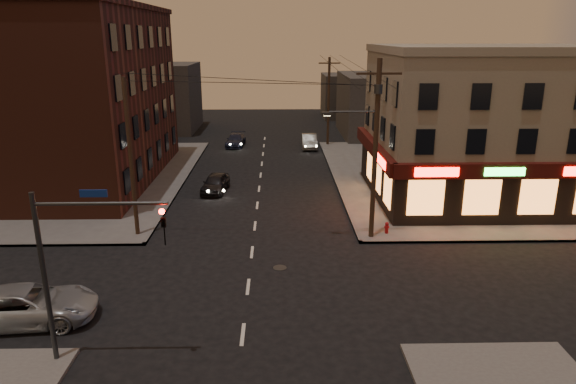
{
  "coord_description": "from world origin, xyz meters",
  "views": [
    {
      "loc": [
        1.4,
        -21.7,
        11.29
      ],
      "look_at": [
        1.97,
        4.69,
        3.2
      ],
      "focal_mm": 32.0,
      "sensor_mm": 36.0,
      "label": 1
    }
  ],
  "objects_px": {
    "sedan_mid": "(309,141)",
    "sedan_far": "(236,140)",
    "suv_cross": "(27,305)",
    "sedan_near": "(215,183)",
    "fire_hydrant": "(387,227)"
  },
  "relations": [
    {
      "from": "suv_cross",
      "to": "sedan_near",
      "type": "distance_m",
      "value": 19.04
    },
    {
      "from": "sedan_mid",
      "to": "fire_hydrant",
      "type": "relative_size",
      "value": 6.32
    },
    {
      "from": "sedan_near",
      "to": "fire_hydrant",
      "type": "relative_size",
      "value": 5.81
    },
    {
      "from": "sedan_mid",
      "to": "sedan_far",
      "type": "xyz_separation_m",
      "value": [
        -7.74,
        1.14,
        -0.09
      ]
    },
    {
      "from": "sedan_mid",
      "to": "suv_cross",
      "type": "bearing_deg",
      "value": -111.07
    },
    {
      "from": "sedan_far",
      "to": "suv_cross",
      "type": "bearing_deg",
      "value": -95.2
    },
    {
      "from": "sedan_near",
      "to": "sedan_mid",
      "type": "distance_m",
      "value": 17.38
    },
    {
      "from": "sedan_far",
      "to": "fire_hydrant",
      "type": "height_order",
      "value": "sedan_far"
    },
    {
      "from": "suv_cross",
      "to": "sedan_far",
      "type": "relative_size",
      "value": 1.27
    },
    {
      "from": "fire_hydrant",
      "to": "suv_cross",
      "type": "bearing_deg",
      "value": -151.21
    },
    {
      "from": "suv_cross",
      "to": "sedan_near",
      "type": "xyz_separation_m",
      "value": [
        5.59,
        18.2,
        -0.09
      ]
    },
    {
      "from": "suv_cross",
      "to": "sedan_far",
      "type": "bearing_deg",
      "value": -15.7
    },
    {
      "from": "sedan_near",
      "to": "fire_hydrant",
      "type": "height_order",
      "value": "sedan_near"
    },
    {
      "from": "sedan_mid",
      "to": "sedan_far",
      "type": "height_order",
      "value": "sedan_mid"
    },
    {
      "from": "suv_cross",
      "to": "sedan_near",
      "type": "height_order",
      "value": "suv_cross"
    }
  ]
}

